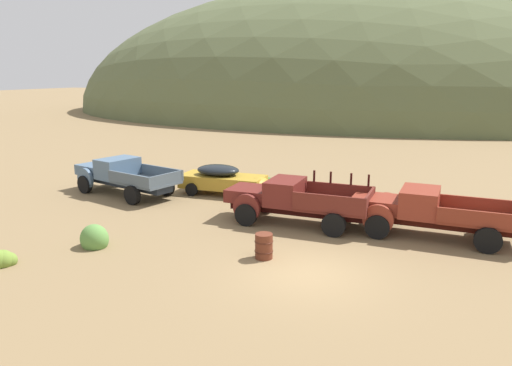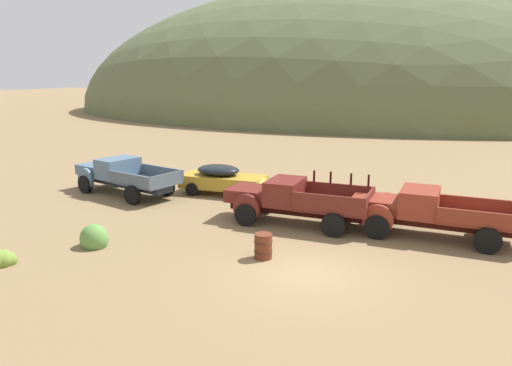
{
  "view_description": "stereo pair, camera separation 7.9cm",
  "coord_description": "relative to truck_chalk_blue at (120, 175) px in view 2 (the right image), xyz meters",
  "views": [
    {
      "loc": [
        4.09,
        -14.05,
        6.34
      ],
      "look_at": [
        -4.26,
        5.87,
        1.38
      ],
      "focal_mm": 33.87,
      "sensor_mm": 36.0,
      "label": 1
    },
    {
      "loc": [
        4.16,
        -14.02,
        6.34
      ],
      "look_at": [
        -4.26,
        5.87,
        1.38
      ],
      "focal_mm": 33.87,
      "sensor_mm": 36.0,
      "label": 2
    }
  ],
  "objects": [
    {
      "name": "truck_oxblood",
      "position": [
        9.99,
        -1.41,
        -0.01
      ],
      "size": [
        6.17,
        2.54,
        2.16
      ],
      "rotation": [
        0.0,
        0.0,
        3.15
      ],
      "color": "black",
      "rests_on": "ground"
    },
    {
      "name": "hill_center",
      "position": [
        -0.42,
        58.74,
        -1.01
      ],
      "size": [
        95.32,
        62.13,
        39.71
      ],
      "primitive_type": "ellipsoid",
      "color": "#56603D",
      "rests_on": "ground"
    },
    {
      "name": "oil_drum_foreground",
      "position": [
        10.6,
        -5.67,
        -0.57
      ],
      "size": [
        0.66,
        0.66,
        0.89
      ],
      "color": "#5B2819",
      "rests_on": "ground"
    },
    {
      "name": "truck_chalk_blue",
      "position": [
        0.0,
        0.0,
        0.0
      ],
      "size": [
        6.67,
        3.62,
        1.89
      ],
      "rotation": [
        0.0,
        0.0,
        2.9
      ],
      "color": "#262D39",
      "rests_on": "ground"
    },
    {
      "name": "car_mustard",
      "position": [
        5.31,
        2.0,
        -0.2
      ],
      "size": [
        4.81,
        2.2,
        1.57
      ],
      "rotation": [
        0.0,
        0.0,
        0.05
      ],
      "color": "#B28928",
      "rests_on": "ground"
    },
    {
      "name": "truck_rust_red",
      "position": [
        15.42,
        -0.98,
        -0.02
      ],
      "size": [
        6.41,
        2.53,
        1.89
      ],
      "rotation": [
        0.0,
        0.0,
        3.13
      ],
      "color": "#42140D",
      "rests_on": "ground"
    },
    {
      "name": "ground_plane",
      "position": [
        12.39,
        -6.34,
        -1.01
      ],
      "size": [
        300.0,
        300.0,
        0.0
      ],
      "primitive_type": "plane",
      "color": "olive"
    },
    {
      "name": "bush_near_barrel",
      "position": [
        6.89,
        3.96,
        -0.78
      ],
      "size": [
        1.02,
        0.92,
        0.84
      ],
      "color": "#3D702D",
      "rests_on": "ground"
    },
    {
      "name": "bush_front_left",
      "position": [
        4.32,
        -7.01,
        -0.73
      ],
      "size": [
        1.12,
        0.99,
        1.11
      ],
      "color": "#5B8E42",
      "rests_on": "ground"
    },
    {
      "name": "bush_between_trucks",
      "position": [
        2.72,
        -9.68,
        -0.82
      ],
      "size": [
        0.81,
        0.88,
        0.76
      ],
      "color": "olive",
      "rests_on": "ground"
    }
  ]
}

